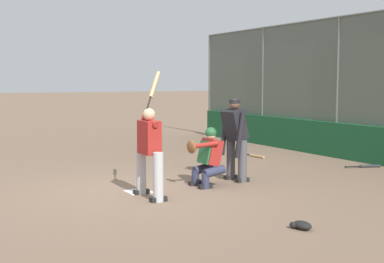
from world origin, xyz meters
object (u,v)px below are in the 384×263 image
(batter_at_plate, at_px, (149,149))
(umpire_home, at_px, (235,137))
(fielding_glove_on_dirt, at_px, (301,225))
(catcher_behind_plate, at_px, (207,156))
(spare_bat_third_base_side, at_px, (367,166))
(spare_bat_first_base_side, at_px, (255,156))

(batter_at_plate, height_order, umpire_home, batter_at_plate)
(fielding_glove_on_dirt, bearing_deg, batter_at_plate, 19.65)
(umpire_home, height_order, fielding_glove_on_dirt, umpire_home)
(catcher_behind_plate, xyz_separation_m, spare_bat_third_base_side, (0.09, -4.28, -0.54))
(umpire_home, bearing_deg, spare_bat_first_base_side, -46.09)
(batter_at_plate, bearing_deg, spare_bat_first_base_side, -55.62)
(batter_at_plate, relative_size, spare_bat_first_base_side, 2.36)
(spare_bat_third_base_side, relative_size, spare_bat_first_base_side, 0.91)
(batter_at_plate, distance_m, spare_bat_first_base_side, 5.40)
(batter_at_plate, distance_m, umpire_home, 2.18)
(spare_bat_first_base_side, bearing_deg, catcher_behind_plate, -53.79)
(batter_at_plate, xyz_separation_m, spare_bat_third_base_side, (0.47, -5.64, -0.80))
(batter_at_plate, height_order, fielding_glove_on_dirt, batter_at_plate)
(catcher_behind_plate, xyz_separation_m, umpire_home, (0.20, -0.75, 0.29))
(spare_bat_first_base_side, height_order, fielding_glove_on_dirt, fielding_glove_on_dirt)
(spare_bat_first_base_side, bearing_deg, batter_at_plate, -60.40)
(spare_bat_third_base_side, bearing_deg, batter_at_plate, -156.45)
(umpire_home, bearing_deg, batter_at_plate, 101.96)
(spare_bat_third_base_side, xyz_separation_m, fielding_glove_on_dirt, (-3.21, 4.66, 0.02))
(umpire_home, distance_m, spare_bat_first_base_side, 3.47)
(umpire_home, xyz_separation_m, spare_bat_third_base_side, (-0.11, -3.53, -0.83))
(umpire_home, bearing_deg, fielding_glove_on_dirt, 157.75)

